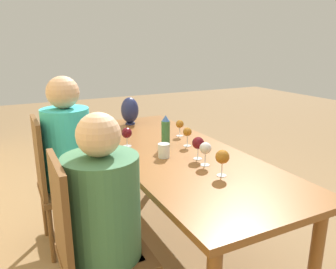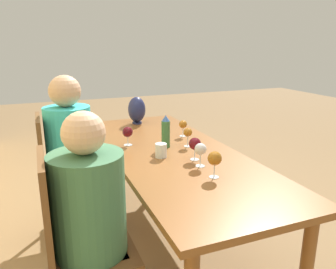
{
  "view_description": "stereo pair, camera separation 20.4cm",
  "coord_description": "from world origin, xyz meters",
  "px_view_note": "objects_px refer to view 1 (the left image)",
  "views": [
    {
      "loc": [
        -2.01,
        1.06,
        1.51
      ],
      "look_at": [
        0.08,
        0.0,
        0.85
      ],
      "focal_mm": 35.0,
      "sensor_mm": 36.0,
      "label": 1
    },
    {
      "loc": [
        -2.1,
        0.87,
        1.51
      ],
      "look_at": [
        0.08,
        0.0,
        0.85
      ],
      "focal_mm": 35.0,
      "sensor_mm": 36.0,
      "label": 2
    }
  ],
  "objects_px": {
    "wine_glass_3": "(222,157)",
    "person_near": "(107,223)",
    "wine_glass_0": "(127,133)",
    "chair_near": "(90,247)",
    "wine_glass_2": "(198,143)",
    "wine_glass_1": "(187,132)",
    "vase": "(130,110)",
    "wine_glass_5": "(180,124)",
    "chair_far": "(59,181)",
    "water_bottle": "(166,132)",
    "water_tumbler": "(164,151)",
    "wine_glass_4": "(205,149)",
    "person_far": "(70,157)"
  },
  "relations": [
    {
      "from": "wine_glass_3",
      "to": "person_near",
      "type": "relative_size",
      "value": 0.13
    },
    {
      "from": "vase",
      "to": "person_near",
      "type": "distance_m",
      "value": 1.64
    },
    {
      "from": "wine_glass_0",
      "to": "chair_near",
      "type": "height_order",
      "value": "chair_near"
    },
    {
      "from": "water_bottle",
      "to": "wine_glass_1",
      "type": "xyz_separation_m",
      "value": [
        -0.05,
        -0.16,
        -0.01
      ]
    },
    {
      "from": "water_tumbler",
      "to": "person_far",
      "type": "relative_size",
      "value": 0.07
    },
    {
      "from": "vase",
      "to": "wine_glass_3",
      "type": "distance_m",
      "value": 1.44
    },
    {
      "from": "wine_glass_1",
      "to": "wine_glass_4",
      "type": "relative_size",
      "value": 0.94
    },
    {
      "from": "wine_glass_0",
      "to": "water_bottle",
      "type": "bearing_deg",
      "value": -120.59
    },
    {
      "from": "wine_glass_1",
      "to": "wine_glass_2",
      "type": "xyz_separation_m",
      "value": [
        -0.28,
        0.08,
        0.0
      ]
    },
    {
      "from": "wine_glass_0",
      "to": "wine_glass_1",
      "type": "distance_m",
      "value": 0.46
    },
    {
      "from": "water_bottle",
      "to": "vase",
      "type": "bearing_deg",
      "value": -1.11
    },
    {
      "from": "vase",
      "to": "wine_glass_5",
      "type": "height_order",
      "value": "vase"
    },
    {
      "from": "wine_glass_1",
      "to": "wine_glass_3",
      "type": "height_order",
      "value": "wine_glass_3"
    },
    {
      "from": "wine_glass_1",
      "to": "chair_near",
      "type": "distance_m",
      "value": 1.16
    },
    {
      "from": "vase",
      "to": "wine_glass_5",
      "type": "distance_m",
      "value": 0.62
    },
    {
      "from": "chair_near",
      "to": "person_far",
      "type": "height_order",
      "value": "person_far"
    },
    {
      "from": "wine_glass_0",
      "to": "person_far",
      "type": "height_order",
      "value": "person_far"
    },
    {
      "from": "wine_glass_0",
      "to": "person_near",
      "type": "relative_size",
      "value": 0.12
    },
    {
      "from": "water_tumbler",
      "to": "person_far",
      "type": "distance_m",
      "value": 0.71
    },
    {
      "from": "wine_glass_3",
      "to": "chair_near",
      "type": "xyz_separation_m",
      "value": [
        -0.03,
        0.81,
        -0.34
      ]
    },
    {
      "from": "wine_glass_2",
      "to": "wine_glass_5",
      "type": "relative_size",
      "value": 1.12
    },
    {
      "from": "wine_glass_2",
      "to": "wine_glass_3",
      "type": "relative_size",
      "value": 0.96
    },
    {
      "from": "chair_near",
      "to": "wine_glass_2",
      "type": "bearing_deg",
      "value": -68.0
    },
    {
      "from": "wine_glass_2",
      "to": "person_near",
      "type": "xyz_separation_m",
      "value": [
        -0.34,
        0.74,
        -0.22
      ]
    },
    {
      "from": "wine_glass_0",
      "to": "wine_glass_5",
      "type": "height_order",
      "value": "wine_glass_0"
    },
    {
      "from": "person_far",
      "to": "wine_glass_0",
      "type": "bearing_deg",
      "value": -101.91
    },
    {
      "from": "chair_far",
      "to": "person_near",
      "type": "height_order",
      "value": "person_near"
    },
    {
      "from": "wine_glass_0",
      "to": "person_far",
      "type": "xyz_separation_m",
      "value": [
        0.09,
        0.41,
        -0.15
      ]
    },
    {
      "from": "chair_near",
      "to": "wine_glass_5",
      "type": "bearing_deg",
      "value": -48.34
    },
    {
      "from": "water_tumbler",
      "to": "vase",
      "type": "relative_size",
      "value": 0.37
    },
    {
      "from": "vase",
      "to": "chair_far",
      "type": "height_order",
      "value": "vase"
    },
    {
      "from": "water_tumbler",
      "to": "chair_far",
      "type": "bearing_deg",
      "value": 55.92
    },
    {
      "from": "vase",
      "to": "person_far",
      "type": "bearing_deg",
      "value": 129.39
    },
    {
      "from": "wine_glass_2",
      "to": "wine_glass_4",
      "type": "xyz_separation_m",
      "value": [
        -0.12,
        0.02,
        0.0
      ]
    },
    {
      "from": "wine_glass_1",
      "to": "wine_glass_0",
      "type": "bearing_deg",
      "value": 64.08
    },
    {
      "from": "wine_glass_2",
      "to": "wine_glass_5",
      "type": "height_order",
      "value": "wine_glass_2"
    },
    {
      "from": "water_bottle",
      "to": "water_tumbler",
      "type": "xyz_separation_m",
      "value": [
        -0.2,
        0.11,
        -0.07
      ]
    },
    {
      "from": "wine_glass_4",
      "to": "person_near",
      "type": "xyz_separation_m",
      "value": [
        -0.22,
        0.72,
        -0.22
      ]
    },
    {
      "from": "water_tumbler",
      "to": "vase",
      "type": "xyz_separation_m",
      "value": [
        1.0,
        -0.13,
        0.09
      ]
    },
    {
      "from": "wine_glass_3",
      "to": "water_bottle",
      "type": "bearing_deg",
      "value": 4.5
    },
    {
      "from": "water_tumbler",
      "to": "wine_glass_3",
      "type": "xyz_separation_m",
      "value": [
        -0.45,
        -0.16,
        0.07
      ]
    },
    {
      "from": "wine_glass_5",
      "to": "chair_near",
      "type": "height_order",
      "value": "chair_near"
    },
    {
      "from": "wine_glass_0",
      "to": "chair_far",
      "type": "xyz_separation_m",
      "value": [
        0.09,
        0.5,
        -0.33
      ]
    },
    {
      "from": "wine_glass_2",
      "to": "wine_glass_4",
      "type": "relative_size",
      "value": 1.0
    },
    {
      "from": "wine_glass_0",
      "to": "chair_far",
      "type": "relative_size",
      "value": 0.14
    },
    {
      "from": "water_tumbler",
      "to": "wine_glass_2",
      "type": "xyz_separation_m",
      "value": [
        -0.13,
        -0.19,
        0.06
      ]
    },
    {
      "from": "water_bottle",
      "to": "wine_glass_5",
      "type": "relative_size",
      "value": 1.79
    },
    {
      "from": "vase",
      "to": "chair_near",
      "type": "distance_m",
      "value": 1.7
    },
    {
      "from": "chair_near",
      "to": "person_near",
      "type": "xyz_separation_m",
      "value": [
        0.0,
        -0.09,
        0.11
      ]
    },
    {
      "from": "wine_glass_5",
      "to": "person_far",
      "type": "height_order",
      "value": "person_far"
    }
  ]
}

